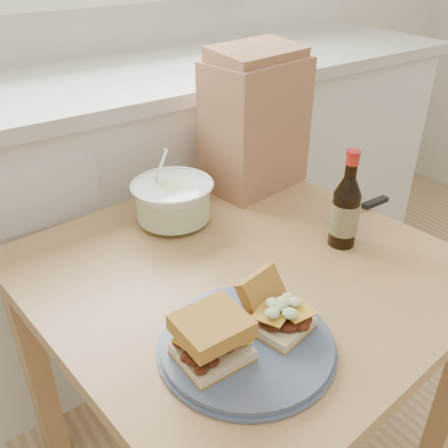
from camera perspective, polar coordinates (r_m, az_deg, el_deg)
cabinet_run at (r=1.79m, az=-10.28°, el=2.00°), size 2.50×0.64×0.94m
dining_table at (r=1.14m, az=2.05°, el=-8.85°), size 0.92×0.92×0.69m
plate at (r=0.88m, az=2.58°, el=-13.56°), size 0.30×0.30×0.02m
sandwich_left at (r=0.82m, az=-1.40°, el=-12.86°), size 0.11×0.10×0.08m
sandwich_right at (r=0.89m, az=5.88°, el=-9.80°), size 0.11×0.15×0.08m
coleslaw_bowl at (r=1.21m, az=-5.83°, el=2.42°), size 0.20×0.20×0.20m
beer_bottle at (r=1.13m, az=13.70°, el=1.50°), size 0.06×0.06×0.23m
knife at (r=1.34m, az=16.16°, el=2.06°), size 0.21×0.02×0.01m
paper_bag at (r=1.36m, az=3.57°, el=11.19°), size 0.28×0.21×0.34m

